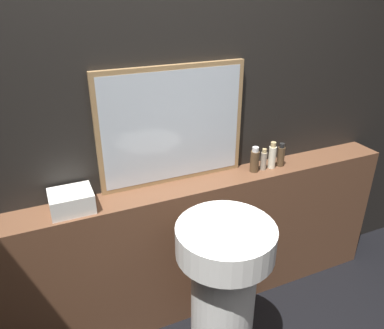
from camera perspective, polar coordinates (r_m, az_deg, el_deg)
name	(u,v)px	position (r m, az deg, el deg)	size (l,w,h in m)	color
wall_back	(167,123)	(2.08, -3.90, 6.36)	(8.00, 0.06, 2.50)	black
vanity_counter	(178,252)	(2.36, -2.11, -13.25)	(2.86, 0.22, 0.91)	brown
pedestal_sink	(223,293)	(1.98, 4.75, -18.99)	(0.47, 0.47, 0.96)	white
mirror	(173,126)	(2.04, -2.92, 5.81)	(0.84, 0.03, 0.66)	#937047
towel_stack	(71,201)	(1.97, -17.89, -5.31)	(0.21, 0.18, 0.10)	silver
shampoo_bottle	(255,160)	(2.28, 9.52, 0.64)	(0.05, 0.05, 0.16)	#4C3823
conditioner_bottle	(264,160)	(2.31, 10.86, 0.68)	(0.04, 0.04, 0.14)	gray
lotion_bottle	(272,156)	(2.34, 12.13, 1.27)	(0.05, 0.05, 0.17)	beige
body_wash_bottle	(281,156)	(2.38, 13.40, 1.34)	(0.04, 0.04, 0.15)	#4C3823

